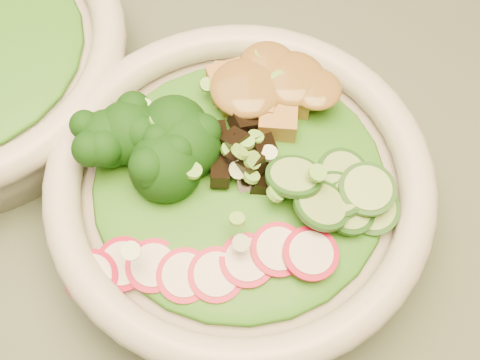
{
  "coord_description": "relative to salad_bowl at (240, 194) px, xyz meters",
  "views": [
    {
      "loc": [
        0.08,
        -0.12,
        1.15
      ],
      "look_at": [
        0.09,
        0.07,
        0.8
      ],
      "focal_mm": 50.0,
      "sensor_mm": 36.0,
      "label": 1
    }
  ],
  "objects": [
    {
      "name": "salad_bowl",
      "position": [
        0.0,
        0.0,
        0.0
      ],
      "size": [
        0.23,
        0.23,
        0.06
      ],
      "rotation": [
        0.0,
        0.0,
        -0.22
      ],
      "color": "beige",
      "rests_on": "dining_table"
    },
    {
      "name": "lettuce_bed",
      "position": [
        0.0,
        0.0,
        0.02
      ],
      "size": [
        0.18,
        0.18,
        0.02
      ],
      "primitive_type": "ellipsoid",
      "color": "#265D13",
      "rests_on": "salad_bowl"
    },
    {
      "name": "broccoli_florets",
      "position": [
        -0.05,
        0.02,
        0.03
      ],
      "size": [
        0.08,
        0.07,
        0.04
      ],
      "primitive_type": null,
      "rotation": [
        0.0,
        0.0,
        -0.22
      ],
      "color": "black",
      "rests_on": "salad_bowl"
    },
    {
      "name": "radish_slices",
      "position": [
        -0.02,
        -0.06,
        0.02
      ],
      "size": [
        0.1,
        0.05,
        0.02
      ],
      "primitive_type": null,
      "rotation": [
        0.0,
        0.0,
        -0.22
      ],
      "color": "#AC0D30",
      "rests_on": "salad_bowl"
    },
    {
      "name": "cucumber_slices",
      "position": [
        0.05,
        -0.02,
        0.03
      ],
      "size": [
        0.07,
        0.07,
        0.03
      ],
      "primitive_type": null,
      "rotation": [
        0.0,
        0.0,
        -0.22
      ],
      "color": "#95C16B",
      "rests_on": "salad_bowl"
    },
    {
      "name": "mushroom_heap",
      "position": [
        0.0,
        0.01,
        0.03
      ],
      "size": [
        0.07,
        0.07,
        0.03
      ],
      "primitive_type": null,
      "rotation": [
        0.0,
        0.0,
        -0.22
      ],
      "color": "black",
      "rests_on": "salad_bowl"
    },
    {
      "name": "tofu_cubes",
      "position": [
        0.02,
        0.05,
        0.03
      ],
      "size": [
        0.09,
        0.07,
        0.03
      ],
      "primitive_type": null,
      "rotation": [
        0.0,
        0.0,
        -0.22
      ],
      "color": "#AA8838",
      "rests_on": "salad_bowl"
    },
    {
      "name": "peanut_sauce",
      "position": [
        0.02,
        0.05,
        0.04
      ],
      "size": [
        0.06,
        0.05,
        0.01
      ],
      "primitive_type": "ellipsoid",
      "color": "brown",
      "rests_on": "tofu_cubes"
    },
    {
      "name": "scallion_garnish",
      "position": [
        0.0,
        0.0,
        0.04
      ],
      "size": [
        0.17,
        0.17,
        0.02
      ],
      "primitive_type": null,
      "color": "#6FB841",
      "rests_on": "salad_bowl"
    }
  ]
}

